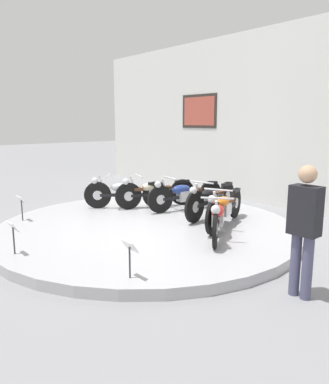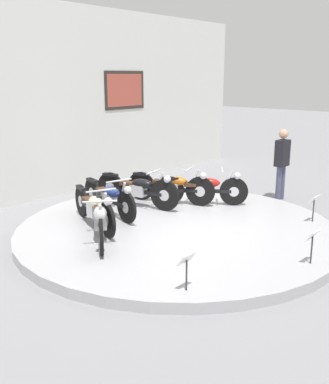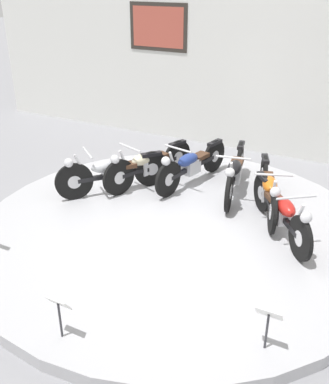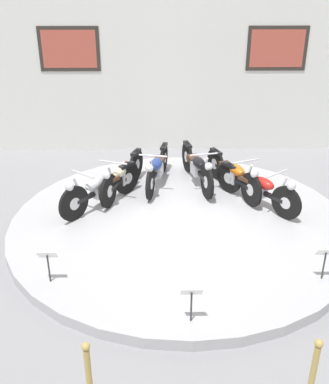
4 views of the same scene
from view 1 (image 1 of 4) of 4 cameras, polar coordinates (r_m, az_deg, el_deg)
name	(u,v)px [view 1 (image 1 of 4)]	position (r m, az deg, el deg)	size (l,w,h in m)	color
ground_plane	(147,232)	(7.47, -2.70, -6.14)	(60.00, 60.00, 0.00)	gray
display_platform	(147,228)	(7.45, -2.70, -5.53)	(5.85, 5.85, 0.17)	#ADADB2
back_wall	(269,118)	(10.13, 15.68, 10.76)	(14.00, 0.22, 4.48)	silver
motorcycle_silver	(125,192)	(8.74, -6.05, -0.02)	(1.28, 1.57, 0.79)	black
motorcycle_cream	(154,191)	(8.80, -1.57, 0.11)	(0.75, 1.88, 0.79)	black
motorcycle_blue	(185,194)	(8.54, 3.08, -0.27)	(0.58, 1.93, 0.78)	black
motorcycle_black	(211,198)	(7.99, 7.06, -0.98)	(0.60, 1.97, 0.80)	black
motorcycle_orange	(224,207)	(7.31, 9.10, -2.22)	(0.80, 1.86, 0.79)	black
motorcycle_red	(218,216)	(6.65, 8.15, -3.60)	(1.23, 1.58, 0.78)	black
info_placard_front_left	(22,203)	(8.14, -20.96, -1.57)	(0.26, 0.11, 0.51)	#333338
info_placard_front_centre	(13,231)	(6.15, -22.08, -5.51)	(0.26, 0.11, 0.51)	#333338
info_placard_front_right	(130,251)	(4.88, -5.35, -8.93)	(0.26, 0.11, 0.51)	#333338
visitor_standing	(304,224)	(4.86, 20.52, -4.63)	(0.36, 0.22, 1.66)	#4C4C6B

